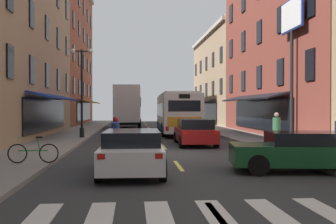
% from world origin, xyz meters
% --- Properties ---
extents(ground_plane, '(34.80, 80.00, 0.10)m').
position_xyz_m(ground_plane, '(0.00, 0.00, -0.05)').
color(ground_plane, '#333335').
extents(lane_centre_dashes, '(0.14, 73.90, 0.01)m').
position_xyz_m(lane_centre_dashes, '(0.00, -0.25, 0.00)').
color(lane_centre_dashes, '#DBCC4C').
rests_on(lane_centre_dashes, ground).
extents(crosswalk_near, '(7.10, 2.80, 0.01)m').
position_xyz_m(crosswalk_near, '(0.00, -10.00, 0.00)').
color(crosswalk_near, silver).
rests_on(crosswalk_near, ground).
extents(sidewalk_left, '(3.00, 80.00, 0.14)m').
position_xyz_m(sidewalk_left, '(-5.90, 0.00, 0.07)').
color(sidewalk_left, gray).
rests_on(sidewalk_left, ground).
extents(sidewalk_right, '(3.00, 80.00, 0.14)m').
position_xyz_m(sidewalk_right, '(5.90, 0.00, 0.07)').
color(sidewalk_right, gray).
rests_on(sidewalk_right, ground).
extents(billboard_sign, '(0.40, 2.77, 7.82)m').
position_xyz_m(billboard_sign, '(7.05, 3.57, 6.11)').
color(billboard_sign, black).
rests_on(billboard_sign, sidewalk_right).
extents(transit_bus, '(2.84, 11.54, 3.11)m').
position_xyz_m(transit_bus, '(1.79, 13.16, 1.63)').
color(transit_bus, white).
rests_on(transit_bus, ground).
extents(box_truck, '(2.66, 8.03, 4.08)m').
position_xyz_m(box_truck, '(-2.04, 21.48, 2.11)').
color(box_truck, white).
rests_on(box_truck, ground).
extents(sedan_near, '(2.07, 4.59, 1.41)m').
position_xyz_m(sedan_near, '(1.75, 3.82, 0.72)').
color(sedan_near, maroon).
rests_on(sedan_near, ground).
extents(sedan_mid, '(2.04, 4.72, 1.33)m').
position_xyz_m(sedan_mid, '(-1.60, -4.75, 0.69)').
color(sedan_mid, silver).
rests_on(sedan_mid, ground).
extents(sedan_far, '(1.99, 4.64, 1.29)m').
position_xyz_m(sedan_far, '(-1.81, 31.36, 0.67)').
color(sedan_far, navy).
rests_on(sedan_far, ground).
extents(sedan_rear, '(4.56, 2.40, 1.26)m').
position_xyz_m(sedan_rear, '(3.75, -5.11, 0.66)').
color(sedan_rear, '#144723').
rests_on(sedan_rear, ground).
extents(motorcycle_rider, '(0.62, 2.07, 1.66)m').
position_xyz_m(motorcycle_rider, '(-2.30, -0.54, 0.71)').
color(motorcycle_rider, black).
rests_on(motorcycle_rider, ground).
extents(bicycle_near, '(1.71, 0.48, 0.91)m').
position_xyz_m(bicycle_near, '(-4.98, -3.36, 0.50)').
color(bicycle_near, black).
rests_on(bicycle_near, sidewalk_left).
extents(pedestrian_mid, '(0.36, 0.36, 1.67)m').
position_xyz_m(pedestrian_mid, '(5.06, 0.53, 0.99)').
color(pedestrian_mid, '#B29947').
rests_on(pedestrian_mid, sidewalk_right).
extents(street_lamp_twin, '(1.42, 0.32, 5.63)m').
position_xyz_m(street_lamp_twin, '(-4.82, 8.13, 3.25)').
color(street_lamp_twin, black).
rests_on(street_lamp_twin, sidewalk_left).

